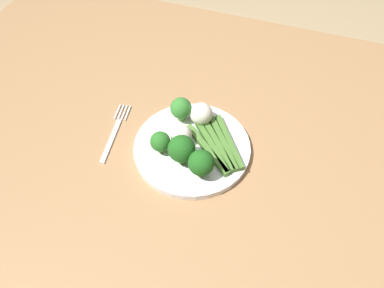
% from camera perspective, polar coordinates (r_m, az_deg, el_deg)
% --- Properties ---
extents(ground_plane, '(6.00, 6.00, 0.02)m').
position_cam_1_polar(ground_plane, '(1.48, -2.28, -17.48)').
color(ground_plane, tan).
extents(dining_table, '(1.27, 0.95, 0.76)m').
position_cam_1_polar(dining_table, '(0.89, -3.63, -2.12)').
color(dining_table, '#9E754C').
rests_on(dining_table, ground_plane).
extents(plate, '(0.24, 0.24, 0.01)m').
position_cam_1_polar(plate, '(0.76, 0.00, -0.58)').
color(plate, white).
rests_on(plate, dining_table).
extents(asparagus_bundle, '(0.14, 0.15, 0.01)m').
position_cam_1_polar(asparagus_bundle, '(0.75, 4.03, -0.14)').
color(asparagus_bundle, '#47752D').
rests_on(asparagus_bundle, plate).
extents(broccoli_back, '(0.05, 0.05, 0.06)m').
position_cam_1_polar(broccoli_back, '(0.68, 1.46, -2.99)').
color(broccoli_back, '#4C7F2B').
rests_on(broccoli_back, plate).
extents(broccoli_left, '(0.05, 0.05, 0.06)m').
position_cam_1_polar(broccoli_left, '(0.78, -1.74, 5.56)').
color(broccoli_left, '#609E3D').
rests_on(broccoli_left, plate).
extents(broccoli_back_right, '(0.04, 0.04, 0.05)m').
position_cam_1_polar(broccoli_back_right, '(0.72, -4.96, 0.34)').
color(broccoli_back_right, '#568E33').
rests_on(broccoli_back_right, plate).
extents(broccoli_front, '(0.05, 0.05, 0.07)m').
position_cam_1_polar(broccoli_front, '(0.70, -1.64, -0.80)').
color(broccoli_front, '#4C7F2B').
rests_on(broccoli_front, plate).
extents(cauliflower_right, '(0.05, 0.05, 0.05)m').
position_cam_1_polar(cauliflower_right, '(0.78, 1.47, 4.74)').
color(cauliflower_right, silver).
rests_on(cauliflower_right, plate).
extents(cauliflower_edge, '(0.04, 0.04, 0.04)m').
position_cam_1_polar(cauliflower_edge, '(0.74, -1.72, 1.48)').
color(cauliflower_edge, silver).
rests_on(cauliflower_edge, plate).
extents(fork, '(0.04, 0.17, 0.00)m').
position_cam_1_polar(fork, '(0.81, -11.93, 1.95)').
color(fork, silver).
rests_on(fork, dining_table).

